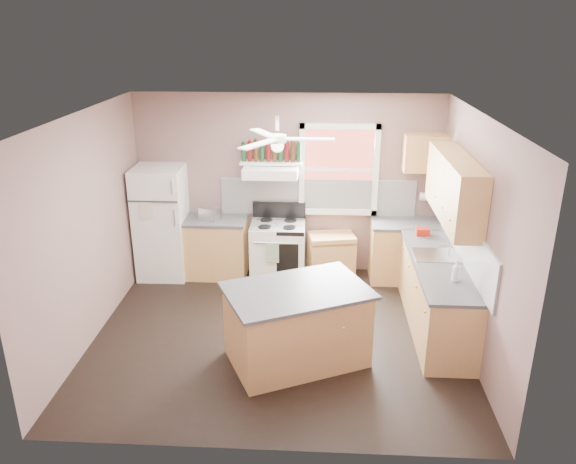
# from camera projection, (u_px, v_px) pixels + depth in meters

# --- Properties ---
(floor) EXTENTS (4.50, 4.50, 0.00)m
(floor) POSITION_uv_depth(u_px,v_px,m) (279.00, 334.00, 6.97)
(floor) COLOR black
(floor) RESTS_ON ground
(ceiling) EXTENTS (4.50, 4.50, 0.00)m
(ceiling) POSITION_uv_depth(u_px,v_px,m) (277.00, 116.00, 6.01)
(ceiling) COLOR white
(ceiling) RESTS_ON ground
(wall_back) EXTENTS (4.50, 0.05, 2.70)m
(wall_back) POSITION_uv_depth(u_px,v_px,m) (288.00, 185.00, 8.38)
(wall_back) COLOR #795D57
(wall_back) RESTS_ON ground
(wall_right) EXTENTS (0.05, 4.00, 2.70)m
(wall_right) POSITION_uv_depth(u_px,v_px,m) (477.00, 237.00, 6.37)
(wall_right) COLOR #795D57
(wall_right) RESTS_ON ground
(wall_left) EXTENTS (0.05, 4.00, 2.70)m
(wall_left) POSITION_uv_depth(u_px,v_px,m) (86.00, 229.00, 6.61)
(wall_left) COLOR #795D57
(wall_left) RESTS_ON ground
(backsplash_back) EXTENTS (2.90, 0.03, 0.55)m
(backsplash_back) POSITION_uv_depth(u_px,v_px,m) (318.00, 197.00, 8.38)
(backsplash_back) COLOR white
(backsplash_back) RESTS_ON wall_back
(backsplash_right) EXTENTS (0.03, 2.60, 0.55)m
(backsplash_right) POSITION_uv_depth(u_px,v_px,m) (466.00, 241.00, 6.71)
(backsplash_right) COLOR white
(backsplash_right) RESTS_ON wall_right
(window_view) EXTENTS (1.00, 0.02, 1.20)m
(window_view) POSITION_uv_depth(u_px,v_px,m) (339.00, 170.00, 8.21)
(window_view) COLOR brown
(window_view) RESTS_ON wall_back
(window_frame) EXTENTS (1.16, 0.07, 1.36)m
(window_frame) POSITION_uv_depth(u_px,v_px,m) (339.00, 170.00, 8.18)
(window_frame) COLOR white
(window_frame) RESTS_ON wall_back
(refrigerator) EXTENTS (0.72, 0.70, 1.68)m
(refrigerator) POSITION_uv_depth(u_px,v_px,m) (162.00, 223.00, 8.32)
(refrigerator) COLOR white
(refrigerator) RESTS_ON floor
(base_cabinet_left) EXTENTS (0.90, 0.60, 0.86)m
(base_cabinet_left) POSITION_uv_depth(u_px,v_px,m) (217.00, 248.00, 8.46)
(base_cabinet_left) COLOR tan
(base_cabinet_left) RESTS_ON floor
(counter_left) EXTENTS (0.92, 0.62, 0.04)m
(counter_left) POSITION_uv_depth(u_px,v_px,m) (215.00, 220.00, 8.30)
(counter_left) COLOR #414143
(counter_left) RESTS_ON base_cabinet_left
(toaster) EXTENTS (0.32, 0.25, 0.18)m
(toaster) POSITION_uv_depth(u_px,v_px,m) (209.00, 214.00, 8.23)
(toaster) COLOR silver
(toaster) RESTS_ON counter_left
(stove) EXTENTS (0.80, 0.65, 0.86)m
(stove) POSITION_uv_depth(u_px,v_px,m) (278.00, 251.00, 8.35)
(stove) COLOR white
(stove) RESTS_ON floor
(range_hood) EXTENTS (0.78, 0.50, 0.14)m
(range_hood) POSITION_uv_depth(u_px,v_px,m) (271.00, 171.00, 8.04)
(range_hood) COLOR white
(range_hood) RESTS_ON wall_back
(bottle_shelf) EXTENTS (0.90, 0.26, 0.03)m
(bottle_shelf) POSITION_uv_depth(u_px,v_px,m) (271.00, 163.00, 8.11)
(bottle_shelf) COLOR white
(bottle_shelf) RESTS_ON range_hood
(cart) EXTENTS (0.74, 0.56, 0.67)m
(cart) POSITION_uv_depth(u_px,v_px,m) (331.00, 255.00, 8.45)
(cart) COLOR tan
(cart) RESTS_ON floor
(base_cabinet_corner) EXTENTS (1.00, 0.60, 0.86)m
(base_cabinet_corner) POSITION_uv_depth(u_px,v_px,m) (404.00, 252.00, 8.31)
(base_cabinet_corner) COLOR tan
(base_cabinet_corner) RESTS_ON floor
(base_cabinet_right) EXTENTS (0.60, 2.20, 0.86)m
(base_cabinet_right) POSITION_uv_depth(u_px,v_px,m) (436.00, 296.00, 6.99)
(base_cabinet_right) COLOR tan
(base_cabinet_right) RESTS_ON floor
(counter_corner) EXTENTS (1.02, 0.62, 0.04)m
(counter_corner) POSITION_uv_depth(u_px,v_px,m) (407.00, 224.00, 8.15)
(counter_corner) COLOR #414143
(counter_corner) RESTS_ON base_cabinet_corner
(counter_right) EXTENTS (0.62, 2.22, 0.04)m
(counter_right) POSITION_uv_depth(u_px,v_px,m) (439.00, 263.00, 6.83)
(counter_right) COLOR #414143
(counter_right) RESTS_ON base_cabinet_right
(sink) EXTENTS (0.55, 0.45, 0.03)m
(sink) POSITION_uv_depth(u_px,v_px,m) (436.00, 256.00, 7.02)
(sink) COLOR silver
(sink) RESTS_ON counter_right
(faucet) EXTENTS (0.03, 0.03, 0.14)m
(faucet) POSITION_uv_depth(u_px,v_px,m) (449.00, 251.00, 6.98)
(faucet) COLOR silver
(faucet) RESTS_ON sink
(upper_cabinet_right) EXTENTS (0.33, 1.80, 0.76)m
(upper_cabinet_right) POSITION_uv_depth(u_px,v_px,m) (454.00, 188.00, 6.69)
(upper_cabinet_right) COLOR tan
(upper_cabinet_right) RESTS_ON wall_right
(upper_cabinet_corner) EXTENTS (0.60, 0.33, 0.52)m
(upper_cabinet_corner) POSITION_uv_depth(u_px,v_px,m) (425.00, 153.00, 7.90)
(upper_cabinet_corner) COLOR tan
(upper_cabinet_corner) RESTS_ON wall_back
(paper_towel) EXTENTS (0.26, 0.12, 0.12)m
(paper_towel) POSITION_uv_depth(u_px,v_px,m) (429.00, 197.00, 8.15)
(paper_towel) COLOR white
(paper_towel) RESTS_ON wall_back
(island) EXTENTS (1.70, 1.44, 0.86)m
(island) POSITION_uv_depth(u_px,v_px,m) (297.00, 327.00, 6.31)
(island) COLOR tan
(island) RESTS_ON floor
(island_top) EXTENTS (1.81, 1.56, 0.04)m
(island_top) POSITION_uv_depth(u_px,v_px,m) (297.00, 291.00, 6.15)
(island_top) COLOR #414143
(island_top) RESTS_ON island
(ceiling_fan_hub) EXTENTS (0.20, 0.20, 0.08)m
(ceiling_fan_hub) POSITION_uv_depth(u_px,v_px,m) (277.00, 139.00, 6.10)
(ceiling_fan_hub) COLOR white
(ceiling_fan_hub) RESTS_ON ceiling
(soap_bottle) EXTENTS (0.12, 0.12, 0.25)m
(soap_bottle) POSITION_uv_depth(u_px,v_px,m) (456.00, 271.00, 6.29)
(soap_bottle) COLOR silver
(soap_bottle) RESTS_ON counter_right
(red_caddy) EXTENTS (0.18, 0.12, 0.10)m
(red_caddy) POSITION_uv_depth(u_px,v_px,m) (423.00, 232.00, 7.65)
(red_caddy) COLOR #A01C0D
(red_caddy) RESTS_ON counter_right
(wine_bottles) EXTENTS (0.86, 0.06, 0.31)m
(wine_bottles) POSITION_uv_depth(u_px,v_px,m) (271.00, 152.00, 8.06)
(wine_bottles) COLOR #143819
(wine_bottles) RESTS_ON bottle_shelf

